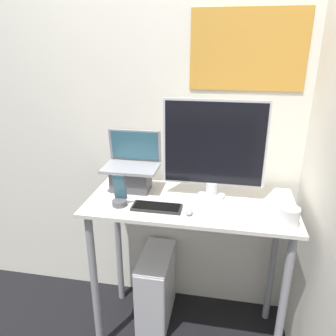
{
  "coord_description": "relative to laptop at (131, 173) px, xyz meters",
  "views": [
    {
      "loc": [
        0.17,
        -1.32,
        1.72
      ],
      "look_at": [
        -0.12,
        0.26,
        1.11
      ],
      "focal_mm": 35.0,
      "sensor_mm": 36.0,
      "label": 1
    }
  ],
  "objects": [
    {
      "name": "wall_back",
      "position": [
        0.35,
        0.25,
        0.28
      ],
      "size": [
        6.0,
        0.06,
        2.6
      ],
      "color": "silver",
      "rests_on": "ground_plane"
    },
    {
      "name": "desk",
      "position": [
        0.35,
        -0.09,
        -0.27
      ],
      "size": [
        1.11,
        0.52,
        0.93
      ],
      "color": "beige",
      "rests_on": "ground_plane"
    },
    {
      "name": "laptop",
      "position": [
        0.0,
        0.0,
        0.0
      ],
      "size": [
        0.31,
        0.22,
        0.33
      ],
      "color": "#4C4C51",
      "rests_on": "desk"
    },
    {
      "name": "monitor",
      "position": [
        0.46,
        -0.02,
        0.17
      ],
      "size": [
        0.54,
        0.14,
        0.54
      ],
      "color": "silver",
      "rests_on": "desk"
    },
    {
      "name": "keyboard",
      "position": [
        0.19,
        -0.21,
        -0.09
      ],
      "size": [
        0.26,
        0.1,
        0.02
      ],
      "color": "black",
      "rests_on": "desk"
    },
    {
      "name": "mouse",
      "position": [
        0.37,
        -0.24,
        -0.09
      ],
      "size": [
        0.04,
        0.06,
        0.03
      ],
      "color": "#99999E",
      "rests_on": "desk"
    },
    {
      "name": "cell_phone",
      "position": [
        -0.0,
        -0.21,
        -0.05
      ],
      "size": [
        0.08,
        0.08,
        0.17
      ],
      "color": "#4C4C51",
      "rests_on": "desk"
    },
    {
      "name": "computer_tower",
      "position": [
        0.14,
        -0.01,
        -0.78
      ],
      "size": [
        0.19,
        0.4,
        0.48
      ],
      "color": "silver",
      "rests_on": "ground_plane"
    },
    {
      "name": "mug",
      "position": [
        0.83,
        -0.26,
        -0.05
      ],
      "size": [
        0.09,
        0.09,
        0.09
      ],
      "color": "white",
      "rests_on": "desk"
    }
  ]
}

